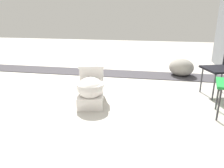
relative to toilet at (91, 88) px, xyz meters
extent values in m
plane|color=#B7B2A8|center=(-0.26, -0.29, -0.22)|extent=(14.00, 14.00, 0.00)
cube|color=#423F44|center=(-1.59, 0.21, -0.21)|extent=(0.56, 8.00, 0.01)
cube|color=white|center=(0.00, 0.00, -0.14)|extent=(0.66, 0.45, 0.17)
ellipsoid|color=white|center=(0.09, 0.02, 0.04)|extent=(0.50, 0.44, 0.28)
cylinder|color=white|center=(0.09, 0.02, 0.10)|extent=(0.46, 0.46, 0.03)
cube|color=white|center=(-0.21, -0.04, 0.10)|extent=(0.24, 0.37, 0.30)
cube|color=white|center=(-0.21, -0.04, 0.27)|extent=(0.27, 0.40, 0.04)
cylinder|color=silver|center=(-0.23, 0.04, 0.29)|extent=(0.02, 0.02, 0.01)
cube|color=black|center=(-0.65, 1.83, 0.20)|extent=(0.56, 0.56, 0.03)
cylinder|color=#38383D|center=(-0.43, 1.72, -0.02)|extent=(0.02, 0.02, 0.40)
cylinder|color=#38383D|center=(-0.75, 1.61, -0.02)|extent=(0.02, 0.02, 0.40)
cylinder|color=#38383D|center=(-0.86, 1.93, -0.02)|extent=(0.02, 0.02, 0.40)
cylinder|color=#38383D|center=(0.24, 1.62, -0.02)|extent=(0.02, 0.02, 0.40)
cylinder|color=#38383D|center=(-0.09, 1.69, -0.02)|extent=(0.02, 0.02, 0.40)
ellipsoid|color=gray|center=(-1.70, 1.41, -0.05)|extent=(0.68, 0.67, 0.34)
camera|label=1|loc=(2.77, 0.82, 1.01)|focal=35.00mm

